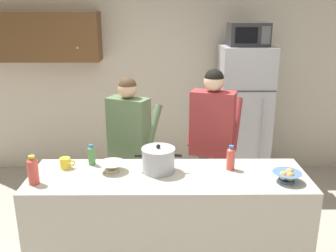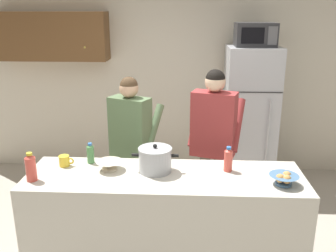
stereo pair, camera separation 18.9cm
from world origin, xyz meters
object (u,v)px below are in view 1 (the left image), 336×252
at_px(coffee_mug, 66,163).
at_px(empty_bowl, 112,166).
at_px(person_by_sink, 212,132).
at_px(bottle_far_corner, 92,155).
at_px(bottle_mid_counter, 33,170).
at_px(person_near_pot, 130,137).
at_px(bottle_near_edge, 231,158).
at_px(cooking_pot, 158,160).
at_px(bread_bowl, 287,176).
at_px(microwave, 248,34).
at_px(refrigerator, 243,116).

xyz_separation_m(coffee_mug, empty_bowl, (0.41, -0.07, -0.00)).
bearing_deg(person_by_sink, bottle_far_corner, -156.18).
distance_m(bottle_mid_counter, bottle_far_corner, 0.53).
height_order(empty_bowl, bottle_mid_counter, bottle_mid_counter).
xyz_separation_m(person_near_pot, bottle_near_edge, (0.92, -0.64, 0.03)).
distance_m(bottle_near_edge, bottle_far_corner, 1.21).
relative_size(person_by_sink, cooking_pot, 4.29).
bearing_deg(bread_bowl, microwave, 88.47).
xyz_separation_m(bottle_mid_counter, bottle_far_corner, (0.38, 0.37, -0.02)).
distance_m(refrigerator, person_by_sink, 1.27).
bearing_deg(bottle_near_edge, person_by_sink, 97.95).
relative_size(microwave, bread_bowl, 2.08).
height_order(coffee_mug, empty_bowl, coffee_mug).
bearing_deg(empty_bowl, bottle_mid_counter, -158.53).
bearing_deg(bottle_near_edge, microwave, 75.03).
relative_size(refrigerator, microwave, 3.74).
relative_size(bread_bowl, bottle_near_edge, 1.06).
bearing_deg(cooking_pot, bottle_near_edge, 3.51).
xyz_separation_m(empty_bowl, bottle_mid_counter, (-0.58, -0.23, 0.07)).
bearing_deg(coffee_mug, bottle_far_corner, 20.74).
height_order(cooking_pot, bread_bowl, cooking_pot).
distance_m(person_by_sink, cooking_pot, 0.83).
bearing_deg(person_near_pot, bottle_far_corner, -118.30).
relative_size(coffee_mug, bread_bowl, 0.57).
xyz_separation_m(refrigerator, cooking_pot, (-1.07, -1.78, 0.13)).
height_order(cooking_pot, bottle_far_corner, cooking_pot).
relative_size(microwave, cooking_pot, 1.22).
relative_size(cooking_pot, bottle_far_corner, 2.10).
distance_m(bread_bowl, empty_bowl, 1.43).
relative_size(coffee_mug, bottle_near_edge, 0.61).
relative_size(refrigerator, cooking_pot, 4.56).
relative_size(person_near_pot, bottle_mid_counter, 6.77).
height_order(bread_bowl, bottle_near_edge, bottle_near_edge).
height_order(refrigerator, microwave, microwave).
xyz_separation_m(person_near_pot, bottle_mid_counter, (-0.67, -0.90, 0.04)).
height_order(microwave, person_by_sink, microwave).
xyz_separation_m(person_by_sink, bread_bowl, (0.49, -0.85, -0.09)).
bearing_deg(bottle_near_edge, person_near_pot, 145.18).
bearing_deg(bottle_mid_counter, cooking_pot, 13.02).
xyz_separation_m(cooking_pot, bread_bowl, (1.02, -0.20, -0.05)).
height_order(microwave, bottle_far_corner, microwave).
xyz_separation_m(refrigerator, microwave, (0.00, -0.02, 1.04)).
height_order(microwave, bottle_near_edge, microwave).
height_order(person_by_sink, bottle_far_corner, person_by_sink).
distance_m(person_near_pot, coffee_mug, 0.78).
relative_size(refrigerator, person_near_pot, 1.12).
bearing_deg(person_by_sink, bottle_mid_counter, -149.99).
distance_m(coffee_mug, bottle_far_corner, 0.23).
bearing_deg(bottle_near_edge, coffee_mug, 178.73).
bearing_deg(microwave, bottle_far_corner, -135.92).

